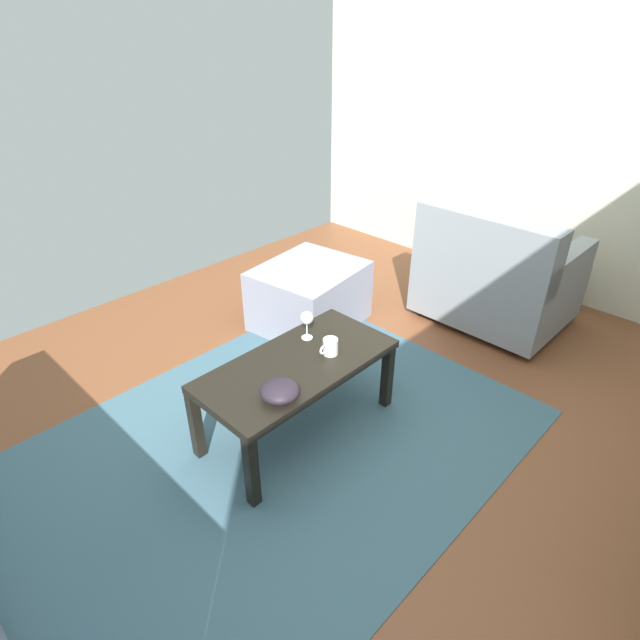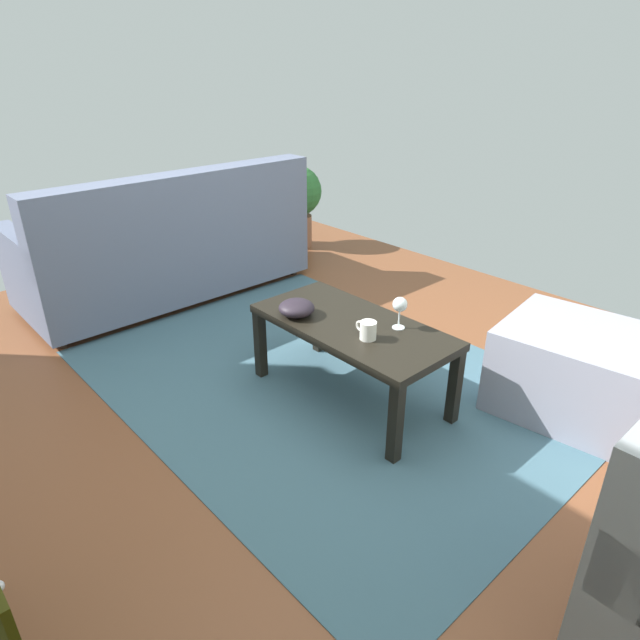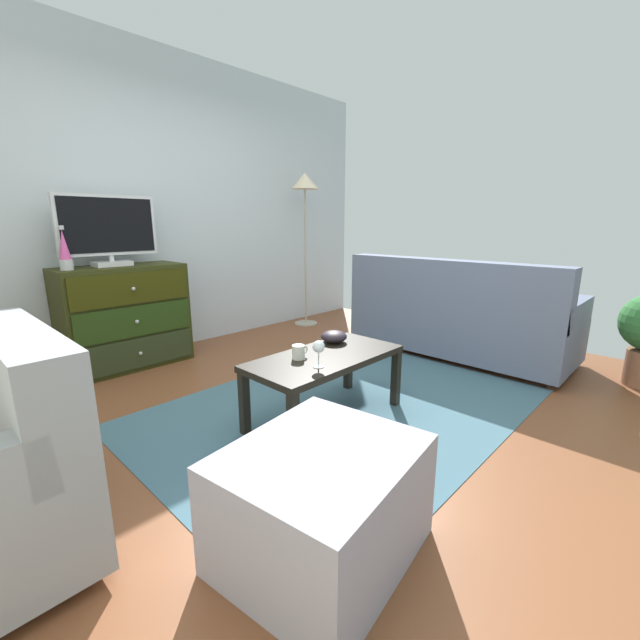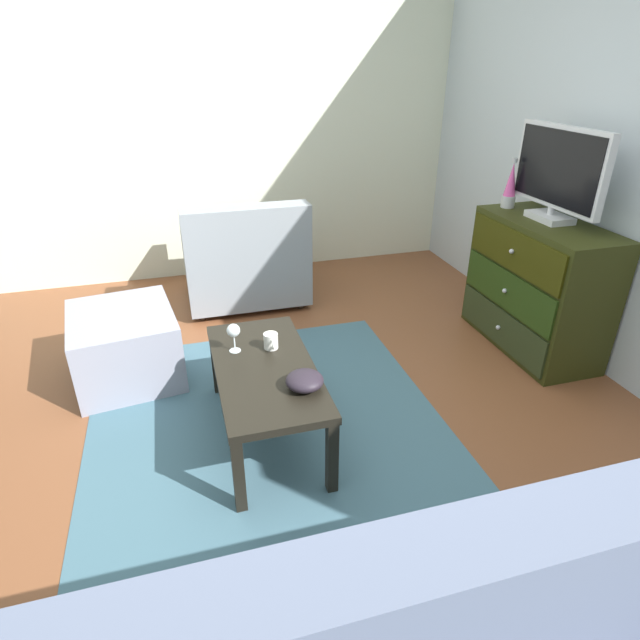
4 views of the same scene
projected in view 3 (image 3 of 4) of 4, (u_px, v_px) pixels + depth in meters
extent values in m
cube|color=brown|center=(303.00, 411.00, 2.74)|extent=(5.47, 4.53, 0.05)
cube|color=#B6BFC7|center=(151.00, 205.00, 3.77)|extent=(5.47, 0.12, 2.77)
cube|color=#3E5F6E|center=(344.00, 407.00, 2.74)|extent=(2.60, 1.90, 0.01)
cube|color=#2C2E0F|center=(125.00, 317.00, 3.47)|extent=(0.99, 0.45, 0.88)
cube|color=#273219|center=(140.00, 353.00, 3.37)|extent=(0.93, 0.02, 0.25)
sphere|color=silver|center=(140.00, 353.00, 3.36)|extent=(0.03, 0.03, 0.03)
cube|color=#22370F|center=(136.00, 321.00, 3.31)|extent=(0.93, 0.02, 0.25)
sphere|color=silver|center=(137.00, 322.00, 3.30)|extent=(0.03, 0.03, 0.03)
cube|color=#2F2F08|center=(133.00, 289.00, 3.25)|extent=(0.93, 0.02, 0.25)
sphere|color=silver|center=(133.00, 289.00, 3.24)|extent=(0.03, 0.03, 0.03)
cube|color=silver|center=(112.00, 264.00, 3.34)|extent=(0.28, 0.18, 0.04)
cylinder|color=silver|center=(112.00, 258.00, 3.33)|extent=(0.04, 0.04, 0.05)
cube|color=silver|center=(108.00, 225.00, 3.27)|extent=(0.76, 0.05, 0.48)
cube|color=black|center=(109.00, 225.00, 3.25)|extent=(0.71, 0.01, 0.43)
cylinder|color=#B7B7BC|center=(67.00, 265.00, 3.04)|extent=(0.09, 0.09, 0.08)
cone|color=#D84C99|center=(64.00, 245.00, 3.01)|extent=(0.08, 0.08, 0.22)
cylinder|color=#B7B7BC|center=(61.00, 227.00, 2.98)|extent=(0.04, 0.04, 0.03)
cube|color=black|center=(244.00, 403.00, 2.36)|extent=(0.05, 0.05, 0.39)
cube|color=black|center=(348.00, 364.00, 3.03)|extent=(0.05, 0.05, 0.39)
cube|color=black|center=(293.00, 428.00, 2.08)|extent=(0.05, 0.05, 0.39)
cube|color=black|center=(396.00, 378.00, 2.75)|extent=(0.05, 0.05, 0.39)
cube|color=black|center=(326.00, 358.00, 2.51)|extent=(1.01, 0.49, 0.04)
cylinder|color=silver|center=(319.00, 367.00, 2.28)|extent=(0.06, 0.06, 0.00)
cylinder|color=silver|center=(319.00, 359.00, 2.27)|extent=(0.01, 0.01, 0.09)
sphere|color=silver|center=(319.00, 347.00, 2.26)|extent=(0.07, 0.07, 0.07)
cylinder|color=silver|center=(298.00, 352.00, 2.42)|extent=(0.08, 0.08, 0.08)
torus|color=silver|center=(304.00, 350.00, 2.45)|extent=(0.05, 0.01, 0.05)
ellipsoid|color=#251E27|center=(334.00, 337.00, 2.76)|extent=(0.18, 0.18, 0.08)
cylinder|color=#332319|center=(572.00, 363.00, 3.56)|extent=(0.05, 0.05, 0.05)
cylinder|color=#332319|center=(397.00, 327.00, 4.77)|extent=(0.05, 0.05, 0.05)
cylinder|color=#332319|center=(549.00, 385.00, 3.07)|extent=(0.05, 0.05, 0.05)
cylinder|color=#332319|center=(361.00, 339.00, 4.28)|extent=(0.05, 0.05, 0.05)
cube|color=slate|center=(459.00, 329.00, 3.87)|extent=(0.85, 1.97, 0.38)
cube|color=slate|center=(446.00, 288.00, 3.54)|extent=(0.20, 1.97, 0.49)
cube|color=slate|center=(573.00, 314.00, 3.18)|extent=(0.81, 0.12, 0.20)
cube|color=slate|center=(380.00, 289.00, 4.42)|extent=(0.81, 0.12, 0.20)
cylinder|color=#426F68|center=(470.00, 297.00, 4.02)|extent=(0.16, 0.40, 0.16)
cylinder|color=#332319|center=(33.00, 480.00, 1.93)|extent=(0.05, 0.05, 0.05)
cylinder|color=#332319|center=(88.00, 575.00, 1.41)|extent=(0.05, 0.05, 0.05)
cube|color=gray|center=(25.00, 385.00, 1.51)|extent=(0.20, 0.94, 0.42)
cube|color=#9090A2|center=(322.00, 502.00, 1.49)|extent=(0.77, 0.69, 0.43)
cylinder|color=#A59E8C|center=(306.00, 323.00, 5.02)|extent=(0.28, 0.28, 0.02)
cylinder|color=#A59E8C|center=(305.00, 258.00, 4.84)|extent=(0.02, 0.02, 1.59)
cone|color=beige|center=(305.00, 181.00, 4.63)|extent=(0.32, 0.32, 0.18)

